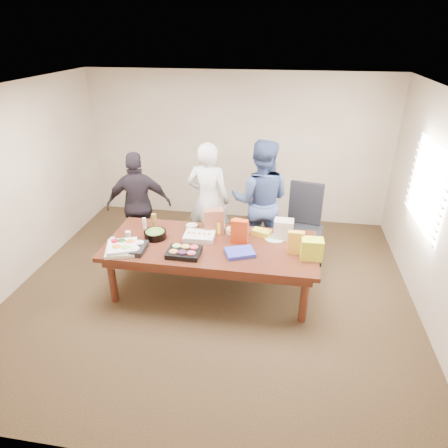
% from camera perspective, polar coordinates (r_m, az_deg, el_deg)
% --- Properties ---
extents(floor, '(5.50, 5.00, 0.02)m').
position_cam_1_polar(floor, '(5.64, -1.78, -9.64)').
color(floor, '#47301E').
rests_on(floor, ground).
extents(ceiling, '(5.50, 5.00, 0.02)m').
position_cam_1_polar(ceiling, '(4.58, -2.28, 18.91)').
color(ceiling, white).
rests_on(ceiling, wall_back).
extents(wall_back, '(5.50, 0.04, 2.70)m').
position_cam_1_polar(wall_back, '(7.28, 1.88, 10.94)').
color(wall_back, beige).
rests_on(wall_back, floor).
extents(wall_front, '(5.50, 0.04, 2.70)m').
position_cam_1_polar(wall_front, '(2.92, -11.94, -16.69)').
color(wall_front, beige).
rests_on(wall_front, floor).
extents(wall_left, '(0.04, 5.00, 2.70)m').
position_cam_1_polar(wall_left, '(6.09, -28.38, 4.45)').
color(wall_left, beige).
rests_on(wall_left, floor).
extents(wall_right, '(0.04, 5.00, 2.70)m').
position_cam_1_polar(wall_right, '(5.21, 29.21, 0.76)').
color(wall_right, beige).
rests_on(wall_right, floor).
extents(window_panel, '(0.03, 1.40, 1.10)m').
position_cam_1_polar(window_panel, '(5.67, 27.51, 4.78)').
color(window_panel, white).
rests_on(window_panel, wall_right).
extents(window_blinds, '(0.04, 1.36, 1.00)m').
position_cam_1_polar(window_blinds, '(5.65, 27.13, 4.82)').
color(window_blinds, beige).
rests_on(window_blinds, wall_right).
extents(conference_table, '(2.80, 1.20, 0.75)m').
position_cam_1_polar(conference_table, '(5.42, -1.84, -6.36)').
color(conference_table, '#4C1C0F').
rests_on(conference_table, floor).
extents(office_chair, '(0.72, 0.72, 1.21)m').
position_cam_1_polar(office_chair, '(6.03, 11.58, -0.74)').
color(office_chair, black).
rests_on(office_chair, floor).
extents(person_center, '(0.72, 0.51, 1.85)m').
position_cam_1_polar(person_center, '(6.09, -2.28, 3.43)').
color(person_center, silver).
rests_on(person_center, floor).
extents(person_right, '(0.94, 0.74, 1.91)m').
position_cam_1_polar(person_right, '(6.02, 5.34, 3.37)').
color(person_right, '#384877').
rests_on(person_right, floor).
extents(person_left, '(1.07, 0.67, 1.70)m').
position_cam_1_polar(person_left, '(6.26, -12.26, 2.71)').
color(person_left, black).
rests_on(person_left, floor).
extents(veggie_tray, '(0.46, 0.36, 0.07)m').
position_cam_1_polar(veggie_tray, '(5.21, -13.75, -3.39)').
color(veggie_tray, black).
rests_on(veggie_tray, conference_table).
extents(fruit_tray, '(0.42, 0.33, 0.06)m').
position_cam_1_polar(fruit_tray, '(4.99, -5.85, -4.13)').
color(fruit_tray, black).
rests_on(fruit_tray, conference_table).
extents(sheet_cake, '(0.41, 0.32, 0.07)m').
position_cam_1_polar(sheet_cake, '(5.34, -3.62, -1.79)').
color(sheet_cake, white).
rests_on(sheet_cake, conference_table).
extents(salad_bowl, '(0.35, 0.35, 0.10)m').
position_cam_1_polar(salad_bowl, '(5.43, -9.98, -1.52)').
color(salad_bowl, black).
rests_on(salad_bowl, conference_table).
extents(chip_bag_blue, '(0.43, 0.38, 0.05)m').
position_cam_1_polar(chip_bag_blue, '(4.98, 2.32, -4.18)').
color(chip_bag_blue, '#323AB6').
rests_on(chip_bag_blue, conference_table).
extents(chip_bag_red, '(0.23, 0.10, 0.33)m').
position_cam_1_polar(chip_bag_red, '(5.18, 2.25, -1.11)').
color(chip_bag_red, red).
rests_on(chip_bag_red, conference_table).
extents(chip_bag_yellow, '(0.20, 0.08, 0.31)m').
position_cam_1_polar(chip_bag_yellow, '(5.02, 10.38, -2.66)').
color(chip_bag_yellow, yellow).
rests_on(chip_bag_yellow, conference_table).
extents(chip_bag_orange, '(0.18, 0.12, 0.26)m').
position_cam_1_polar(chip_bag_orange, '(5.33, 2.26, -0.63)').
color(chip_bag_orange, '#C16228').
rests_on(chip_bag_orange, conference_table).
extents(mayo_jar, '(0.11, 0.11, 0.13)m').
position_cam_1_polar(mayo_jar, '(5.59, -1.52, -0.01)').
color(mayo_jar, white).
rests_on(mayo_jar, conference_table).
extents(mustard_bottle, '(0.07, 0.07, 0.18)m').
position_cam_1_polar(mustard_bottle, '(5.43, -0.83, -0.60)').
color(mustard_bottle, yellow).
rests_on(mustard_bottle, conference_table).
extents(dressing_bottle, '(0.08, 0.08, 0.22)m').
position_cam_1_polar(dressing_bottle, '(5.67, -10.12, 0.45)').
color(dressing_bottle, olive).
rests_on(dressing_bottle, conference_table).
extents(ranch_bottle, '(0.06, 0.06, 0.16)m').
position_cam_1_polar(ranch_bottle, '(5.69, -11.50, 0.10)').
color(ranch_bottle, silver).
rests_on(ranch_bottle, conference_table).
extents(banana_bunch, '(0.28, 0.22, 0.08)m').
position_cam_1_polar(banana_bunch, '(5.43, 5.47, -1.28)').
color(banana_bunch, yellow).
rests_on(banana_bunch, conference_table).
extents(bread_loaf, '(0.30, 0.13, 0.12)m').
position_cam_1_polar(bread_loaf, '(5.60, -1.49, -0.04)').
color(bread_loaf, '#A58532').
rests_on(bread_loaf, conference_table).
extents(kraft_bag, '(0.30, 0.22, 0.34)m').
position_cam_1_polar(kraft_bag, '(5.44, -1.48, 0.44)').
color(kraft_bag, '#965136').
rests_on(kraft_bag, conference_table).
extents(red_cup, '(0.10, 0.10, 0.11)m').
position_cam_1_polar(red_cup, '(5.31, -15.59, -2.79)').
color(red_cup, '#C20126').
rests_on(red_cup, conference_table).
extents(clear_cup_a, '(0.09, 0.09, 0.10)m').
position_cam_1_polar(clear_cup_a, '(5.37, -15.87, -2.48)').
color(clear_cup_a, silver).
rests_on(clear_cup_a, conference_table).
extents(clear_cup_b, '(0.09, 0.09, 0.11)m').
position_cam_1_polar(clear_cup_b, '(5.49, -13.81, -1.56)').
color(clear_cup_b, silver).
rests_on(clear_cup_b, conference_table).
extents(pizza_box_lower, '(0.47, 0.47, 0.04)m').
position_cam_1_polar(pizza_box_lower, '(5.21, -14.78, -3.68)').
color(pizza_box_lower, beige).
rests_on(pizza_box_lower, conference_table).
extents(pizza_box_upper, '(0.48, 0.48, 0.04)m').
position_cam_1_polar(pizza_box_upper, '(5.20, -14.58, -3.16)').
color(pizza_box_upper, white).
rests_on(pizza_box_upper, pizza_box_lower).
extents(plate_a, '(0.31, 0.31, 0.02)m').
position_cam_1_polar(plate_a, '(5.38, 7.36, -2.08)').
color(plate_a, silver).
rests_on(plate_a, conference_table).
extents(plate_b, '(0.28, 0.28, 0.02)m').
position_cam_1_polar(plate_b, '(5.59, 8.54, -0.97)').
color(plate_b, silver).
rests_on(plate_b, conference_table).
extents(dip_bowl_a, '(0.19, 0.19, 0.07)m').
position_cam_1_polar(dip_bowl_a, '(5.48, 1.13, -1.00)').
color(dip_bowl_a, white).
rests_on(dip_bowl_a, conference_table).
extents(dip_bowl_b, '(0.18, 0.18, 0.07)m').
position_cam_1_polar(dip_bowl_b, '(5.60, -4.70, -0.43)').
color(dip_bowl_b, '#F0E5CE').
rests_on(dip_bowl_b, conference_table).
extents(grocery_bag_white, '(0.26, 0.19, 0.27)m').
position_cam_1_polar(grocery_bag_white, '(5.35, 8.66, -0.76)').
color(grocery_bag_white, silver).
rests_on(grocery_bag_white, conference_table).
extents(grocery_bag_yellow, '(0.27, 0.19, 0.27)m').
position_cam_1_polar(grocery_bag_yellow, '(4.96, 12.66, -3.56)').
color(grocery_bag_yellow, yellow).
rests_on(grocery_bag_yellow, conference_table).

